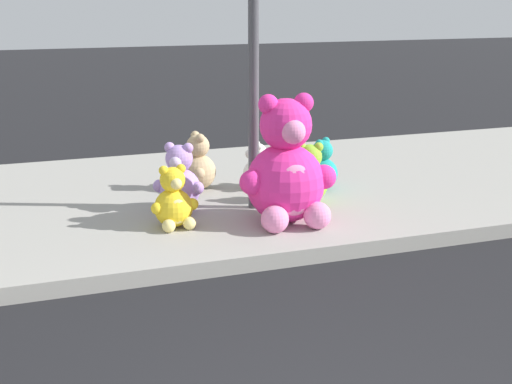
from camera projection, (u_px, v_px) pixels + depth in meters
The scene contains 9 objects.
sidewalk at pixel (146, 203), 8.17m from camera, with size 28.00×4.40×0.15m, color #9E9B93.
sign_pole at pixel (254, 45), 7.30m from camera, with size 0.56×0.11×3.20m.
plush_pink_large at pixel (287, 172), 7.13m from camera, with size 0.98×0.87×1.28m.
plush_lavender at pixel (179, 183), 7.61m from camera, with size 0.49×0.51×0.71m.
plush_white at pixel (256, 169), 8.46m from camera, with size 0.39×0.42×0.55m.
plush_yellow at pixel (174, 203), 7.05m from camera, with size 0.48×0.42×0.62m.
plush_teal at pixel (321, 169), 8.42m from camera, with size 0.42×0.43×0.60m.
plush_tan at pixel (197, 167), 8.40m from camera, with size 0.45×0.51×0.67m.
plush_lime at pixel (309, 178), 7.91m from camera, with size 0.48×0.47×0.66m.
Camera 1 is at (-1.50, -2.60, 2.37)m, focal length 51.27 mm.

